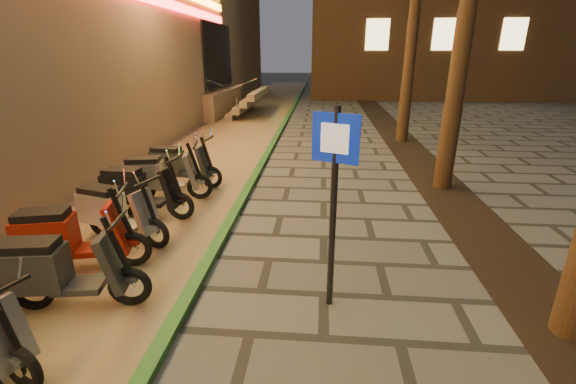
# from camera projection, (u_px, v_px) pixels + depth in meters

# --- Properties ---
(parking_strip) EXTENTS (3.40, 60.00, 0.01)m
(parking_strip) POSITION_uv_depth(u_px,v_px,m) (216.00, 151.00, 12.35)
(parking_strip) COLOR #8C7251
(parking_strip) RESTS_ON ground
(green_curb) EXTENTS (0.18, 60.00, 0.10)m
(green_curb) POSITION_uv_depth(u_px,v_px,m) (269.00, 151.00, 12.20)
(green_curb) COLOR #256325
(green_curb) RESTS_ON ground
(planting_strip) EXTENTS (1.20, 40.00, 0.02)m
(planting_strip) POSITION_uv_depth(u_px,v_px,m) (472.00, 222.00, 7.17)
(planting_strip) COLOR black
(planting_strip) RESTS_ON ground
(pedestrian_sign) EXTENTS (0.51, 0.24, 2.47)m
(pedestrian_sign) POSITION_uv_depth(u_px,v_px,m) (334.00, 184.00, 4.33)
(pedestrian_sign) COLOR black
(pedestrian_sign) RESTS_ON ground
(scooter_6) EXTENTS (1.73, 0.72, 1.21)m
(scooter_6) POSITION_uv_depth(u_px,v_px,m) (57.00, 271.00, 4.61)
(scooter_6) COLOR black
(scooter_6) RESTS_ON ground
(scooter_7) EXTENTS (1.77, 0.86, 1.25)m
(scooter_7) POSITION_uv_depth(u_px,v_px,m) (68.00, 237.00, 5.42)
(scooter_7) COLOR black
(scooter_7) RESTS_ON ground
(scooter_8) EXTENTS (1.68, 0.86, 1.19)m
(scooter_8) POSITION_uv_depth(u_px,v_px,m) (114.00, 212.00, 6.35)
(scooter_8) COLOR black
(scooter_8) RESTS_ON ground
(scooter_9) EXTENTS (1.76, 0.62, 1.24)m
(scooter_9) POSITION_uv_depth(u_px,v_px,m) (137.00, 190.00, 7.26)
(scooter_9) COLOR black
(scooter_9) RESTS_ON ground
(scooter_10) EXTENTS (1.77, 0.80, 1.24)m
(scooter_10) POSITION_uv_depth(u_px,v_px,m) (158.00, 176.00, 8.07)
(scooter_10) COLOR black
(scooter_10) RESTS_ON ground
(scooter_11) EXTENTS (1.72, 0.65, 1.21)m
(scooter_11) POSITION_uv_depth(u_px,v_px,m) (178.00, 164.00, 8.99)
(scooter_11) COLOR black
(scooter_11) RESTS_ON ground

